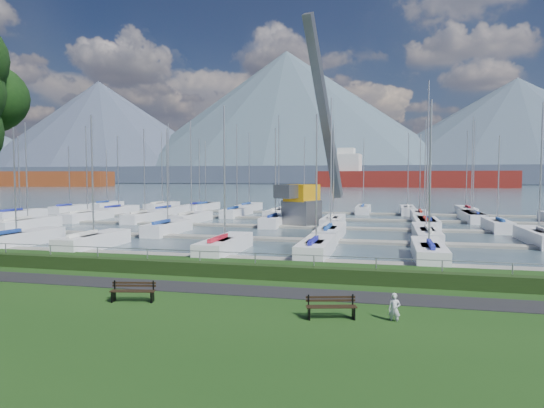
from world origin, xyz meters
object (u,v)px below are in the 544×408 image
(bench_left, at_px, (133,291))
(crane, at_px, (308,174))
(person, at_px, (394,305))
(bench_right, at_px, (331,307))

(bench_left, distance_m, crane, 35.36)
(person, bearing_deg, bench_left, -170.62)
(bench_right, xyz_separation_m, person, (2.20, 0.20, 0.16))
(bench_right, bearing_deg, bench_left, 161.68)
(person, distance_m, crane, 36.66)
(bench_left, xyz_separation_m, crane, (1.48, 34.99, 4.91))
(bench_left, relative_size, bench_right, 1.00)
(person, height_order, crane, crane)
(bench_left, height_order, bench_right, same)
(bench_left, relative_size, person, 1.61)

